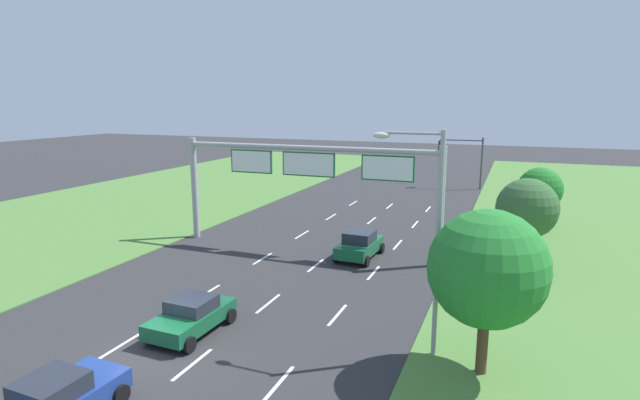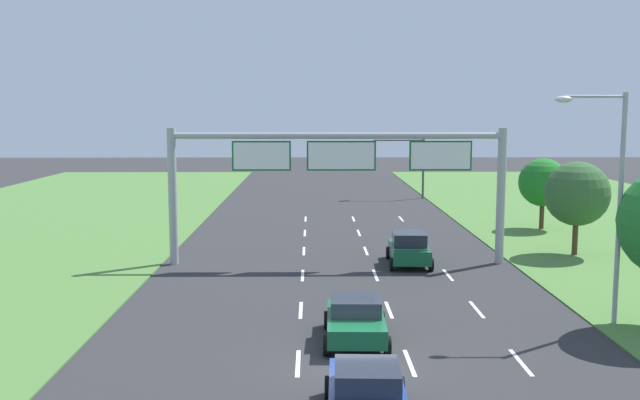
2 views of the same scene
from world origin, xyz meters
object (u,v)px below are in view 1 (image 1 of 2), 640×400
(car_mid_lane, at_px, (360,245))
(roadside_tree_mid, at_px, (527,209))
(traffic_light_mast, at_px, (464,153))
(street_lamp, at_px, (428,225))
(roadside_tree_far, at_px, (540,189))
(car_near_red, at_px, (55,400))
(car_lead_silver, at_px, (191,315))
(sign_gantry, at_px, (308,174))
(roadside_tree_near, at_px, (487,269))

(car_mid_lane, xyz_separation_m, roadside_tree_mid, (9.34, 2.11, 2.58))
(traffic_light_mast, xyz_separation_m, roadside_tree_mid, (6.19, -25.88, -0.46))
(street_lamp, relative_size, roadside_tree_far, 1.79)
(traffic_light_mast, height_order, roadside_tree_far, traffic_light_mast)
(car_near_red, bearing_deg, car_lead_silver, 91.05)
(car_mid_lane, distance_m, sign_gantry, 5.43)
(car_near_red, distance_m, car_mid_lane, 19.09)
(car_near_red, xyz_separation_m, street_lamp, (9.40, 8.24, 4.31))
(car_lead_silver, height_order, roadside_tree_far, roadside_tree_far)
(street_lamp, bearing_deg, sign_gantry, 130.79)
(sign_gantry, relative_size, roadside_tree_near, 2.90)
(traffic_light_mast, height_order, roadside_tree_near, roadside_tree_near)
(sign_gantry, xyz_separation_m, roadside_tree_far, (13.80, 10.48, -1.81))
(sign_gantry, distance_m, roadside_tree_mid, 13.07)
(car_mid_lane, relative_size, roadside_tree_mid, 0.80)
(traffic_light_mast, bearing_deg, roadside_tree_far, -67.49)
(roadside_tree_mid, bearing_deg, sign_gantry, -171.72)
(sign_gantry, distance_m, roadside_tree_near, 16.19)
(car_near_red, height_order, roadside_tree_far, roadside_tree_far)
(car_lead_silver, bearing_deg, roadside_tree_near, 6.98)
(sign_gantry, bearing_deg, car_lead_silver, -90.00)
(roadside_tree_near, height_order, roadside_tree_mid, roadside_tree_near)
(car_lead_silver, xyz_separation_m, roadside_tree_far, (13.80, 22.98, 2.40))
(car_near_red, bearing_deg, car_mid_lane, 81.17)
(car_mid_lane, bearing_deg, traffic_light_mast, 86.18)
(car_lead_silver, relative_size, roadside_tree_far, 0.84)
(car_near_red, relative_size, roadside_tree_far, 0.87)
(car_lead_silver, relative_size, traffic_light_mast, 0.71)
(car_near_red, height_order, traffic_light_mast, traffic_light_mast)
(street_lamp, height_order, roadside_tree_mid, street_lamp)
(roadside_tree_near, bearing_deg, car_mid_lane, 125.33)
(car_lead_silver, bearing_deg, sign_gantry, 91.63)
(car_mid_lane, height_order, street_lamp, street_lamp)
(roadside_tree_near, xyz_separation_m, roadside_tree_far, (2.38, 21.91, -0.73))
(street_lamp, bearing_deg, roadside_tree_mid, 74.22)
(car_mid_lane, bearing_deg, roadside_tree_near, -52.08)
(car_near_red, distance_m, car_lead_silver, 6.50)
(sign_gantry, distance_m, traffic_light_mast, 28.56)
(street_lamp, distance_m, roadside_tree_mid, 13.22)
(car_near_red, distance_m, roadside_tree_far, 32.69)
(car_mid_lane, bearing_deg, roadside_tree_mid, 15.34)
(car_lead_silver, relative_size, roadside_tree_near, 0.67)
(sign_gantry, xyz_separation_m, roadside_tree_mid, (12.84, 1.87, -1.56))
(roadside_tree_mid, bearing_deg, car_lead_silver, -131.80)
(car_near_red, relative_size, car_lead_silver, 1.04)
(car_lead_silver, xyz_separation_m, street_lamp, (9.27, 1.74, 4.33))
(sign_gantry, distance_m, roadside_tree_far, 17.43)
(car_near_red, height_order, sign_gantry, sign_gantry)
(car_mid_lane, xyz_separation_m, traffic_light_mast, (3.14, 28.00, 3.04))
(roadside_tree_mid, relative_size, roadside_tree_far, 1.08)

